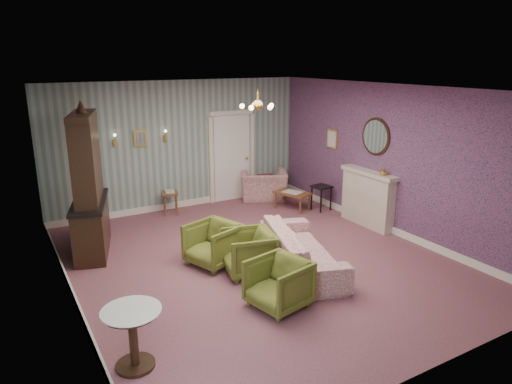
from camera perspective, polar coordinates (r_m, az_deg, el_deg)
floor at (r=8.14m, az=0.20°, el=-8.34°), size 7.00×7.00×0.00m
ceiling at (r=7.42m, az=0.22°, el=12.49°), size 7.00×7.00×0.00m
wall_back at (r=10.75m, az=-9.31°, el=5.62°), size 6.00×0.00×6.00m
wall_front at (r=5.11m, az=20.64°, el=-7.07°), size 6.00×0.00×6.00m
wall_left at (r=6.71m, az=-22.48°, el=-1.76°), size 0.00×7.00×7.00m
wall_right at (r=9.49m, az=16.08°, el=3.81°), size 0.00×7.00×7.00m
wall_right_floral at (r=9.48m, az=16.02°, el=3.80°), size 0.00×7.00×7.00m
door at (r=11.30m, az=-2.98°, el=4.41°), size 1.12×0.12×2.16m
olive_chair_a at (r=6.59m, az=2.76°, el=-10.86°), size 0.83×0.87×0.76m
olive_chair_b at (r=7.54m, az=-0.91°, el=-7.14°), size 0.87×0.90×0.78m
olive_chair_c at (r=7.89m, az=-5.27°, el=-6.10°), size 0.93×0.96×0.79m
sofa_chintz at (r=7.75m, az=5.59°, el=-6.12°), size 1.33×2.37×0.89m
wingback_chair at (r=11.41m, az=0.94°, el=1.45°), size 1.30×1.13×0.96m
dresser at (r=8.58m, az=-19.94°, el=1.30°), size 0.97×1.67×2.64m
fireplace at (r=9.88m, az=13.47°, el=-0.75°), size 0.30×1.40×1.16m
mantel_vase at (r=9.42m, az=15.30°, el=2.44°), size 0.15×0.15×0.15m
oval_mirror at (r=9.66m, az=14.39°, el=6.57°), size 0.04×0.76×0.84m
framed_print at (r=10.70m, az=9.29°, el=6.39°), size 0.04×0.34×0.42m
coffee_table at (r=10.74m, az=4.46°, el=-1.06°), size 0.71×0.92×0.41m
side_table_black at (r=10.73m, az=7.96°, el=-0.73°), size 0.42×0.42×0.58m
pedestal_table at (r=5.61m, az=-14.75°, el=-16.91°), size 0.86×0.86×0.73m
nesting_table at (r=10.57m, az=-10.42°, el=-1.20°), size 0.43×0.49×0.54m
gilt_mirror_back at (r=10.39m, az=-13.95°, el=6.40°), size 0.28×0.06×0.36m
sconce_left at (r=10.23m, az=-16.87°, el=6.04°), size 0.16×0.12×0.30m
sconce_right at (r=10.53m, az=-11.04°, el=6.70°), size 0.16×0.12×0.30m
chandelier at (r=7.44m, az=0.22°, el=10.42°), size 0.56×0.56×0.36m
burgundy_cushion at (r=11.27m, az=1.12°, el=1.25°), size 0.41×0.28×0.39m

